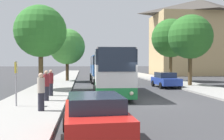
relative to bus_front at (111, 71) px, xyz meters
The scene contains 15 objects.
ground_plane 5.06m from the bus_front, 67.75° to the right, with size 300.00×300.00×0.00m, color #38383A.
sidewalk_left 7.02m from the bus_front, 140.04° to the right, with size 4.00×120.00×0.15m, color gray.
building_right_background 36.38m from the bus_front, 54.37° to the left, with size 18.13×10.30×14.93m.
bus_front is the anchor object (origin of this frame).
bus_middle 12.71m from the bus_front, 89.35° to the left, with size 2.75×10.39×3.29m.
parked_car_left_curb 12.37m from the bus_front, 98.56° to the right, with size 2.19×4.27×1.50m.
parked_car_right_near 7.71m from the bus_front, 38.57° to the left, with size 2.12×4.16×1.51m.
bus_stop_sign 8.24m from the bus_front, 134.33° to the right, with size 0.08×0.45×2.42m.
pedestrian_waiting_near 6.03m from the bus_front, 137.52° to the right, with size 0.36×0.36×1.86m.
pedestrian_waiting_far 4.78m from the bus_front, 159.61° to the right, with size 0.36×0.36×1.83m.
pedestrian_walking_back 8.58m from the bus_front, 119.47° to the right, with size 0.36×0.36×1.84m.
tree_left_near 14.49m from the bus_front, 107.04° to the left, with size 4.57×4.57×6.66m.
tree_left_far 7.32m from the bus_front, 153.43° to the left, with size 4.50×4.50×7.30m.
tree_right_near 10.77m from the bus_front, 31.53° to the left, with size 4.51×4.51×7.22m.
tree_right_mid 15.89m from the bus_front, 53.70° to the left, with size 4.98×4.98×7.98m.
Camera 1 is at (-3.98, -16.01, 2.50)m, focal length 42.00 mm.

